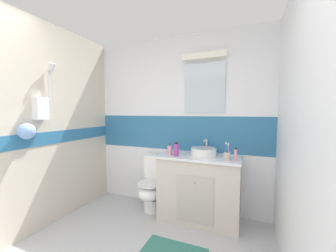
{
  "coord_description": "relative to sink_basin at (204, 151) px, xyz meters",
  "views": [
    {
      "loc": [
        0.97,
        -0.33,
        1.41
      ],
      "look_at": [
        0.12,
        1.77,
        1.25
      ],
      "focal_mm": 21.12,
      "sensor_mm": 36.0,
      "label": 1
    }
  ],
  "objects": [
    {
      "name": "toothbrush_cup",
      "position": [
        0.31,
        -0.16,
        0.0
      ],
      "size": [
        0.08,
        0.08,
        0.21
      ],
      "color": "#B2ADA3",
      "rests_on": "vanity_cabinet"
    },
    {
      "name": "toothpaste_tube_upright",
      "position": [
        0.4,
        -0.16,
        0.02
      ],
      "size": [
        0.04,
        0.04,
        0.15
      ],
      "color": "pink",
      "rests_on": "vanity_cabinet"
    },
    {
      "name": "wall_right_plain",
      "position": [
        0.9,
        -0.99,
        0.35
      ],
      "size": [
        0.1,
        3.48,
        2.5
      ],
      "primitive_type": "cube",
      "color": "white",
      "rests_on": "ground_plane"
    },
    {
      "name": "vanity_cabinet",
      "position": [
        -0.04,
        -0.04,
        -0.48
      ],
      "size": [
        1.03,
        0.52,
        0.85
      ],
      "color": "beige",
      "rests_on": "ground_plane"
    },
    {
      "name": "wall_left_shower_alcove",
      "position": [
        -1.79,
        -0.99,
        0.35
      ],
      "size": [
        0.29,
        3.48,
        2.5
      ],
      "color": "beige",
      "rests_on": "ground_plane"
    },
    {
      "name": "mouthwash_bottle",
      "position": [
        -0.32,
        -0.17,
        0.03
      ],
      "size": [
        0.07,
        0.07,
        0.17
      ],
      "color": "#993F99",
      "rests_on": "vanity_cabinet"
    },
    {
      "name": "toilet",
      "position": [
        -0.71,
        -0.04,
        -0.54
      ],
      "size": [
        0.37,
        0.5,
        0.78
      ],
      "color": "white",
      "rests_on": "ground_plane"
    },
    {
      "name": "soap_dispenser",
      "position": [
        -0.41,
        -0.17,
        0.01
      ],
      "size": [
        0.06,
        0.06,
        0.16
      ],
      "color": "pink",
      "rests_on": "vanity_cabinet"
    },
    {
      "name": "sink_basin",
      "position": [
        0.0,
        0.0,
        0.0
      ],
      "size": [
        0.33,
        0.37,
        0.19
      ],
      "color": "white",
      "rests_on": "vanity_cabinet"
    },
    {
      "name": "wall_back_tiled",
      "position": [
        -0.44,
        0.25,
        0.36
      ],
      "size": [
        3.2,
        0.2,
        2.5
      ],
      "color": "white",
      "rests_on": "ground_plane"
    }
  ]
}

